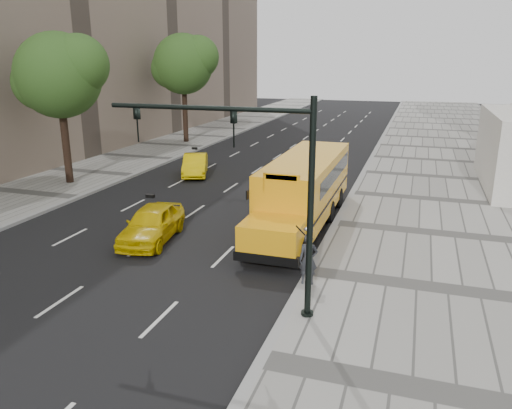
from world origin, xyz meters
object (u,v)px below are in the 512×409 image
(school_bus, at_px, (305,185))
(traffic_signal, at_px, (261,179))
(taxi_far, at_px, (195,165))
(taxi_near, at_px, (152,223))
(tree_b, at_px, (60,75))
(pedestrian, at_px, (308,259))
(tree_c, at_px, (184,64))

(school_bus, distance_m, traffic_signal, 9.16)
(school_bus, bearing_deg, taxi_far, 140.96)
(taxi_near, bearing_deg, school_bus, 30.60)
(tree_b, height_order, taxi_far, tree_b)
(school_bus, xyz_separation_m, pedestrian, (1.65, -6.74, -0.77))
(tree_b, bearing_deg, taxi_near, -36.46)
(tree_b, height_order, taxi_near, tree_b)
(tree_c, distance_m, pedestrian, 30.79)
(tree_b, height_order, traffic_signal, tree_b)
(school_bus, height_order, taxi_far, school_bus)
(school_bus, height_order, pedestrian, school_bus)
(school_bus, relative_size, taxi_far, 2.80)
(taxi_near, distance_m, pedestrian, 7.49)
(taxi_near, xyz_separation_m, pedestrian, (7.11, -2.34, 0.25))
(taxi_near, bearing_deg, pedestrian, -26.50)
(tree_c, bearing_deg, taxi_far, -61.97)
(taxi_near, xyz_separation_m, taxi_far, (-3.39, 11.57, -0.06))
(tree_c, xyz_separation_m, pedestrian, (16.55, -25.29, -5.86))
(taxi_far, bearing_deg, tree_b, -163.94)
(pedestrian, bearing_deg, tree_b, 138.34)
(taxi_far, xyz_separation_m, traffic_signal, (9.54, -16.00, 3.41))
(tree_b, relative_size, tree_c, 0.94)
(tree_c, height_order, traffic_signal, tree_c)
(traffic_signal, bearing_deg, tree_c, 119.67)
(taxi_near, bearing_deg, taxi_far, 98.07)
(tree_b, xyz_separation_m, pedestrian, (16.56, -9.32, -5.41))
(tree_c, distance_m, taxi_near, 25.56)
(taxi_near, relative_size, pedestrian, 2.58)
(tree_b, height_order, tree_c, tree_c)
(taxi_far, bearing_deg, traffic_signal, -80.27)
(school_bus, bearing_deg, taxi_near, -141.14)
(pedestrian, bearing_deg, traffic_signal, -126.92)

